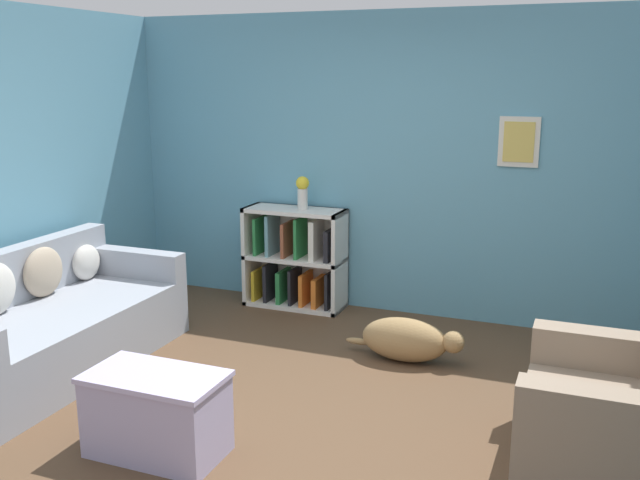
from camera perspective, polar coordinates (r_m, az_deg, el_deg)
name	(u,v)px	position (r m, az deg, el deg)	size (l,w,h in m)	color
ground_plane	(296,418)	(4.56, -1.91, -14.06)	(14.00, 14.00, 0.00)	brown
wall_back	(399,166)	(6.22, 6.35, 5.90)	(5.60, 0.13, 2.60)	#609EB7
couch	(46,326)	(5.51, -21.05, -6.46)	(0.95, 2.05, 0.84)	#9399A3
bookshelf	(296,259)	(6.47, -1.92, -1.57)	(0.91, 0.36, 0.91)	silver
recliner_chair	(633,416)	(4.19, 23.73, -12.77)	(0.98, 1.03, 0.98)	gray
coffee_table	(157,412)	(4.18, -12.94, -13.23)	(0.77, 0.44, 0.48)	#ADA3CC
dog	(407,340)	(5.35, 6.98, -7.92)	(0.92, 0.30, 0.33)	#9E7A4C
vase	(303,191)	(6.29, -1.41, 3.96)	(0.12, 0.12, 0.29)	silver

